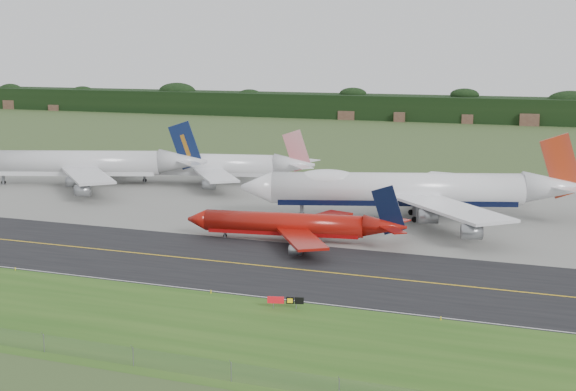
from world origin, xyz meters
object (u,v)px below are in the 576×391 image
at_px(jet_star_tail, 211,165).
at_px(jet_navy_gold, 84,164).
at_px(jet_ba_747, 409,189).
at_px(taxiway_sign, 285,300).
at_px(jet_red_737, 296,225).

bearing_deg(jet_star_tail, jet_navy_gold, -156.24).
distance_m(jet_ba_747, taxiway_sign, 64.47).
bearing_deg(jet_navy_gold, jet_star_tail, 23.76).
bearing_deg(jet_navy_gold, taxiway_sign, -41.88).
distance_m(jet_red_737, taxiway_sign, 39.07).
distance_m(jet_red_737, jet_navy_gold, 82.55).
relative_size(jet_ba_747, taxiway_sign, 14.47).
xyz_separation_m(jet_red_737, jet_star_tail, (-42.71, 52.15, 1.80)).
relative_size(jet_ba_747, jet_red_737, 1.71).
bearing_deg(taxiway_sign, jet_star_tail, 121.52).
height_order(jet_ba_747, taxiway_sign, jet_ba_747).
height_order(jet_ba_747, jet_navy_gold, jet_ba_747).
distance_m(jet_ba_747, jet_navy_gold, 88.77).
xyz_separation_m(jet_ba_747, jet_red_737, (-15.22, -27.08, -3.10)).
xyz_separation_m(jet_star_tail, taxiway_sign, (54.75, -89.27, -3.71)).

